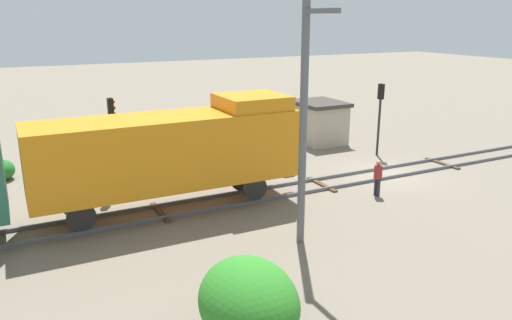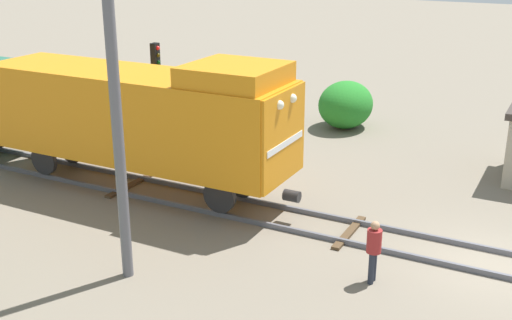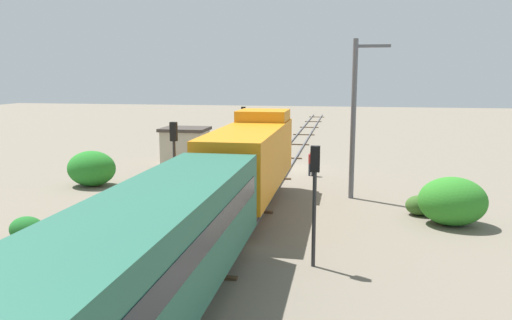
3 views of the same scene
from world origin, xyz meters
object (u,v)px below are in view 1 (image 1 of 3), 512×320
relay_hut (319,122)px  worker_near_track (378,175)px  traffic_signal_near (380,106)px  locomotive (173,148)px  catenary_mast (304,121)px  traffic_signal_mid (113,129)px

relay_hut → worker_near_track: bearing=161.3°
traffic_signal_near → relay_hut: 4.78m
locomotive → catenary_mast: bearing=-147.8°
traffic_signal_mid → worker_near_track: bearing=-118.4°
locomotive → traffic_signal_near: size_ratio=2.70×
traffic_signal_mid → relay_hut: (4.10, -14.08, -1.74)m
worker_near_track → relay_hut: bearing=-138.5°
catenary_mast → relay_hut: 15.84m
locomotive → relay_hut: 14.48m
locomotive → traffic_signal_near: bearing=-76.8°
worker_near_track → relay_hut: relay_hut is taller
traffic_signal_mid → relay_hut: bearing=-73.8°
locomotive → catenary_mast: (-5.06, -3.19, 1.78)m
traffic_signal_near → worker_near_track: (-5.60, 4.70, -1.99)m
traffic_signal_near → relay_hut: bearing=17.6°
locomotive → relay_hut: size_ratio=3.31×
traffic_signal_near → traffic_signal_mid: bearing=89.3°
locomotive → relay_hut: (7.50, -12.31, -1.38)m
traffic_signal_near → worker_near_track: size_ratio=2.53×
locomotive → traffic_signal_near: locomotive is taller
relay_hut → traffic_signal_mid: bearing=106.2°
locomotive → catenary_mast: 6.24m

